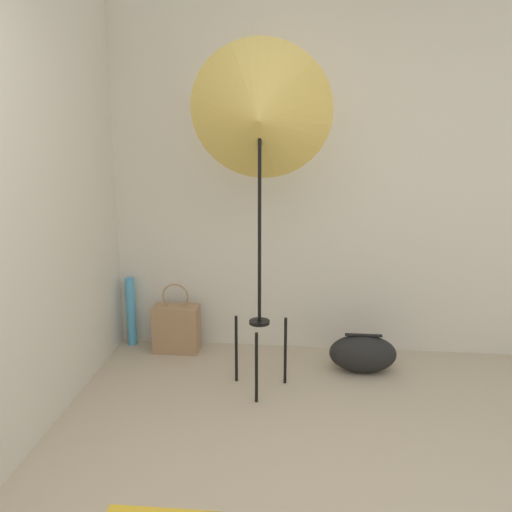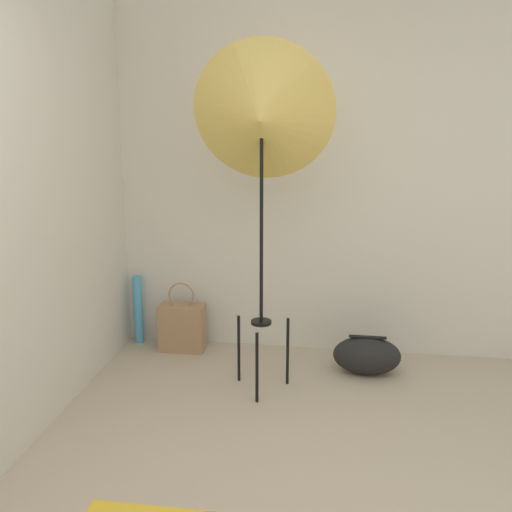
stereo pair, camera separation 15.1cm
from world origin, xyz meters
TOP-DOWN VIEW (x-y plane):
  - wall_back at (0.00, 2.59)m, footprint 8.00×0.05m
  - wall_side_left at (-1.61, 1.00)m, footprint 0.05×8.00m
  - photo_umbrella at (-0.43, 1.83)m, footprint 0.86×0.43m
  - tote_bag at (-1.11, 2.38)m, footprint 0.34×0.17m
  - duffel_bag at (0.26, 2.16)m, footprint 0.46×0.26m
  - paper_roll at (-1.48, 2.48)m, footprint 0.07×0.07m

SIDE VIEW (x-z plane):
  - duffel_bag at x=0.26m, z-range 0.00..0.27m
  - tote_bag at x=-1.11m, z-range -0.08..0.45m
  - paper_roll at x=-1.48m, z-range 0.00..0.53m
  - wall_back at x=0.00m, z-range 0.00..2.60m
  - wall_side_left at x=-1.61m, z-range 0.00..2.60m
  - photo_umbrella at x=-0.43m, z-range 0.64..2.82m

